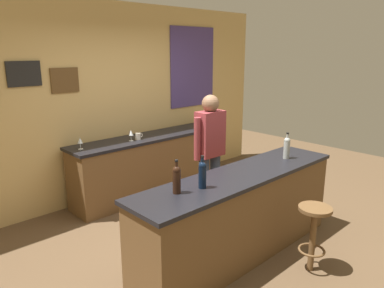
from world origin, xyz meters
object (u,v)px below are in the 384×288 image
wine_glass_c (197,120)px  wine_glass_b (131,133)px  wine_glass_a (80,141)px  wine_bottle_b (202,174)px  bartender (210,150)px  wine_glass_d (205,118)px  wine_bottle_a (177,178)px  coffee_mug (138,136)px  bar_stool (314,228)px  wine_bottle_c (287,147)px

wine_glass_c → wine_glass_b: bearing=-177.2°
wine_glass_a → wine_glass_b: same height
wine_bottle_b → wine_glass_a: wine_bottle_b is taller
bartender → wine_glass_a: bartender is taller
wine_glass_c → wine_glass_d: (0.21, 0.02, 0.00)m
wine_glass_a → wine_glass_b: size_ratio=1.00×
wine_bottle_a → wine_bottle_b: size_ratio=1.00×
wine_glass_b → wine_glass_d: (1.56, 0.08, 0.00)m
coffee_mug → wine_glass_d: bearing=3.3°
wine_bottle_a → bartender: bearing=32.1°
wine_glass_a → wine_bottle_a: bearing=-92.9°
bar_stool → wine_bottle_b: 1.25m
coffee_mug → wine_glass_b: bearing=-178.7°
wine_glass_a → wine_glass_d: bearing=0.3°
bar_stool → wine_glass_c: (1.05, 2.73, 0.55)m
wine_glass_d → wine_bottle_b: bearing=-135.8°
wine_bottle_a → wine_bottle_b: 0.26m
bartender → wine_bottle_c: size_ratio=5.29×
wine_bottle_c → coffee_mug: bearing=108.5°
bar_stool → wine_bottle_a: 1.47m
bar_stool → wine_glass_d: bearing=65.3°
bartender → wine_glass_b: size_ratio=10.45×
bartender → wine_glass_a: size_ratio=10.45×
wine_bottle_b → wine_glass_c: wine_bottle_b is taller
bar_stool → wine_bottle_a: size_ratio=2.22×
bar_stool → wine_glass_d: (1.27, 2.75, 0.55)m
wine_glass_b → wine_glass_a: bearing=174.2°
wine_glass_d → wine_glass_b: bearing=-176.9°
bar_stool → coffee_mug: coffee_mug is taller
bartender → wine_glass_d: size_ratio=10.45×
coffee_mug → wine_glass_c: bearing=2.9°
wine_bottle_a → wine_glass_c: bearing=42.5°
wine_bottle_a → wine_bottle_b: bearing=-14.5°
wine_glass_b → wine_glass_d: size_ratio=1.00×
bartender → wine_bottle_a: size_ratio=5.29×
wine_bottle_c → wine_glass_c: 2.14m
coffee_mug → wine_glass_a: bearing=175.2°
bar_stool → bartender: bearing=86.8°
wine_bottle_b → bar_stool: bearing=-37.8°
wine_glass_c → wine_glass_d: same height
wine_glass_b → coffee_mug: bearing=1.3°
wine_bottle_b → wine_glass_a: bearing=94.2°
wine_bottle_a → wine_glass_a: (0.10, 2.00, -0.05)m
bar_stool → wine_bottle_c: (0.50, 0.66, 0.60)m
wine_bottle_c → coffee_mug: size_ratio=2.45×
wine_glass_d → bar_stool: bearing=-114.7°
wine_bottle_c → wine_glass_a: (-1.52, 2.07, -0.05)m
wine_bottle_a → wine_glass_a: size_ratio=1.97×
wine_bottle_b → bartender: bearing=40.8°
wine_bottle_b → wine_glass_d: 2.98m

